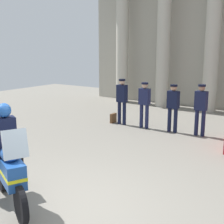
{
  "coord_description": "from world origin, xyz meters",
  "views": [
    {
      "loc": [
        3.64,
        -3.76,
        2.87
      ],
      "look_at": [
        -0.81,
        2.74,
        1.22
      ],
      "focal_mm": 49.84,
      "sensor_mm": 36.0,
      "label": 1
    }
  ],
  "objects_px": {
    "officer_in_row_0": "(122,98)",
    "motorcycle_with_rider": "(8,163)",
    "officer_in_row_3": "(201,106)",
    "officer_in_row_1": "(144,101)",
    "briefcase_on_ground": "(113,118)",
    "officer_in_row_2": "(173,104)"
  },
  "relations": [
    {
      "from": "officer_in_row_3",
      "to": "briefcase_on_ground",
      "type": "relative_size",
      "value": 4.71
    },
    {
      "from": "briefcase_on_ground",
      "to": "motorcycle_with_rider",
      "type": "bearing_deg",
      "value": -72.81
    },
    {
      "from": "officer_in_row_1",
      "to": "officer_in_row_2",
      "type": "distance_m",
      "value": 1.07
    },
    {
      "from": "officer_in_row_2",
      "to": "officer_in_row_3",
      "type": "height_order",
      "value": "officer_in_row_3"
    },
    {
      "from": "officer_in_row_0",
      "to": "motorcycle_with_rider",
      "type": "distance_m",
      "value": 6.46
    },
    {
      "from": "officer_in_row_3",
      "to": "motorcycle_with_rider",
      "type": "distance_m",
      "value": 6.58
    },
    {
      "from": "officer_in_row_0",
      "to": "briefcase_on_ground",
      "type": "distance_m",
      "value": 0.93
    },
    {
      "from": "officer_in_row_0",
      "to": "officer_in_row_2",
      "type": "distance_m",
      "value": 2.01
    },
    {
      "from": "officer_in_row_0",
      "to": "officer_in_row_3",
      "type": "height_order",
      "value": "officer_in_row_0"
    },
    {
      "from": "officer_in_row_0",
      "to": "briefcase_on_ground",
      "type": "relative_size",
      "value": 4.76
    },
    {
      "from": "officer_in_row_2",
      "to": "officer_in_row_3",
      "type": "xyz_separation_m",
      "value": [
        0.92,
        0.08,
        0.03
      ]
    },
    {
      "from": "officer_in_row_2",
      "to": "officer_in_row_1",
      "type": "bearing_deg",
      "value": 6.59
    },
    {
      "from": "officer_in_row_2",
      "to": "briefcase_on_ground",
      "type": "bearing_deg",
      "value": 3.93
    },
    {
      "from": "officer_in_row_2",
      "to": "officer_in_row_3",
      "type": "relative_size",
      "value": 0.97
    },
    {
      "from": "officer_in_row_1",
      "to": "officer_in_row_3",
      "type": "distance_m",
      "value": 1.99
    },
    {
      "from": "officer_in_row_0",
      "to": "motorcycle_with_rider",
      "type": "height_order",
      "value": "motorcycle_with_rider"
    },
    {
      "from": "briefcase_on_ground",
      "to": "officer_in_row_1",
      "type": "bearing_deg",
      "value": -1.56
    },
    {
      "from": "officer_in_row_2",
      "to": "briefcase_on_ground",
      "type": "relative_size",
      "value": 4.55
    },
    {
      "from": "officer_in_row_0",
      "to": "officer_in_row_2",
      "type": "height_order",
      "value": "officer_in_row_0"
    },
    {
      "from": "officer_in_row_0",
      "to": "officer_in_row_3",
      "type": "bearing_deg",
      "value": -173.71
    },
    {
      "from": "officer_in_row_3",
      "to": "officer_in_row_1",
      "type": "bearing_deg",
      "value": 7.55
    },
    {
      "from": "officer_in_row_1",
      "to": "officer_in_row_2",
      "type": "bearing_deg",
      "value": -173.41
    }
  ]
}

